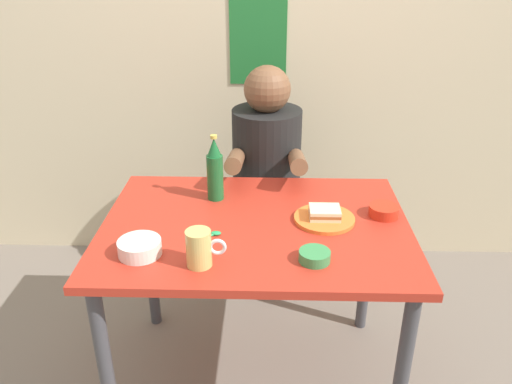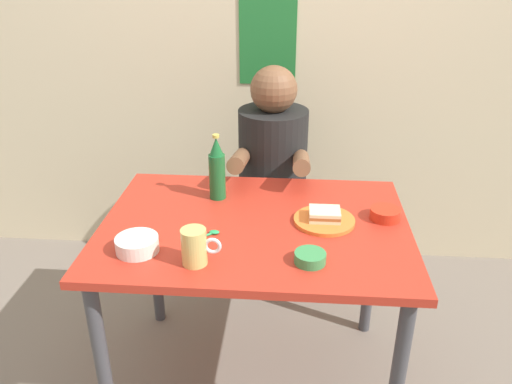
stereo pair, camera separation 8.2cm
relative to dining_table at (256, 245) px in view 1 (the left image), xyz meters
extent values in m
plane|color=slate|center=(0.00, 0.00, -0.65)|extent=(6.00, 6.00, 0.00)
cube|color=beige|center=(0.00, 1.05, 0.65)|extent=(4.40, 0.08, 2.60)
cube|color=#1E6B2D|center=(-0.02, 1.01, 0.62)|extent=(0.28, 0.01, 0.54)
cube|color=#B72D1E|center=(0.00, 0.00, 0.08)|extent=(1.10, 0.80, 0.03)
cylinder|color=#3F3F44|center=(-0.49, -0.34, -0.29)|extent=(0.05, 0.05, 0.71)
cylinder|color=#3F3F44|center=(0.49, -0.34, -0.29)|extent=(0.05, 0.05, 0.71)
cylinder|color=#3F3F44|center=(-0.49, 0.34, -0.29)|extent=(0.05, 0.05, 0.71)
cylinder|color=#3F3F44|center=(0.49, 0.34, -0.29)|extent=(0.05, 0.05, 0.71)
cylinder|color=#4C4C51|center=(0.03, 0.63, -0.44)|extent=(0.08, 0.08, 0.41)
cylinder|color=brown|center=(0.03, 0.63, -0.22)|extent=(0.34, 0.34, 0.04)
cylinder|color=black|center=(0.03, 0.63, 0.06)|extent=(0.32, 0.32, 0.52)
sphere|color=brown|center=(0.03, 0.63, 0.42)|extent=(0.21, 0.21, 0.21)
cylinder|color=brown|center=(-0.10, 0.38, 0.18)|extent=(0.07, 0.31, 0.14)
cylinder|color=brown|center=(0.16, 0.38, 0.18)|extent=(0.07, 0.31, 0.14)
cylinder|color=orange|center=(0.25, 0.03, 0.10)|extent=(0.22, 0.22, 0.01)
cube|color=beige|center=(0.25, 0.03, 0.11)|extent=(0.11, 0.09, 0.01)
cube|color=#9E592D|center=(0.25, 0.03, 0.13)|extent=(0.11, 0.09, 0.01)
cube|color=beige|center=(0.25, 0.03, 0.14)|extent=(0.11, 0.09, 0.01)
cylinder|color=#D1BC66|center=(-0.17, -0.27, 0.15)|extent=(0.08, 0.08, 0.12)
torus|color=silver|center=(-0.11, -0.27, 0.16)|extent=(0.06, 0.01, 0.06)
cylinder|color=#19602D|center=(-0.16, 0.20, 0.18)|extent=(0.06, 0.06, 0.18)
cone|color=#19602D|center=(-0.16, 0.20, 0.31)|extent=(0.05, 0.05, 0.07)
cylinder|color=#BFB74C|center=(-0.16, 0.20, 0.35)|extent=(0.03, 0.03, 0.01)
cylinder|color=silver|center=(-0.37, -0.21, 0.12)|extent=(0.14, 0.14, 0.05)
cylinder|color=tan|center=(-0.37, -0.21, 0.13)|extent=(0.11, 0.11, 0.02)
cylinder|color=#388C4C|center=(0.19, -0.24, 0.11)|extent=(0.10, 0.10, 0.03)
cylinder|color=#5B643A|center=(0.19, -0.24, 0.12)|extent=(0.08, 0.08, 0.02)
cylinder|color=red|center=(0.47, 0.07, 0.11)|extent=(0.11, 0.11, 0.04)
cylinder|color=#A33521|center=(0.47, 0.07, 0.12)|extent=(0.09, 0.09, 0.02)
cylinder|color=#26A559|center=(-0.18, -0.12, 0.10)|extent=(0.09, 0.08, 0.01)
ellipsoid|color=#26A559|center=(-0.13, -0.08, 0.10)|extent=(0.04, 0.02, 0.01)
camera|label=1|loc=(0.05, -1.60, 0.99)|focal=35.99mm
camera|label=2|loc=(0.13, -1.60, 0.99)|focal=35.99mm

